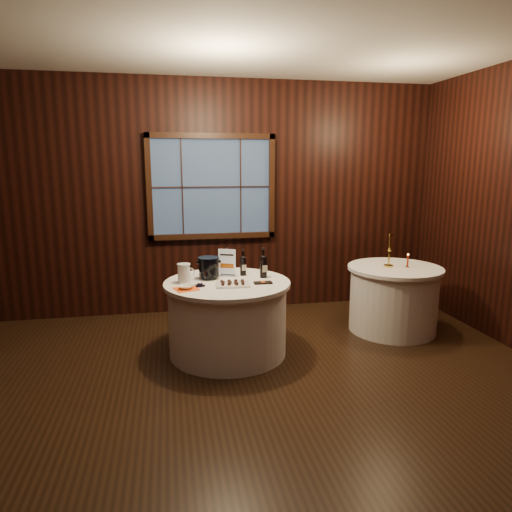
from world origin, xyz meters
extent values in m
plane|color=black|center=(0.00, 0.00, 0.00)|extent=(6.00, 6.00, 0.00)
cube|color=black|center=(0.00, 2.50, 1.50)|extent=(6.00, 0.02, 3.00)
cube|color=#34496E|center=(0.00, 2.47, 1.65)|extent=(1.50, 0.01, 1.20)
cylinder|color=white|center=(0.00, 1.00, 0.36)|extent=(1.20, 1.20, 0.73)
cylinder|color=white|center=(0.00, 1.00, 0.75)|extent=(1.28, 1.28, 0.04)
cylinder|color=white|center=(2.00, 1.30, 0.36)|extent=(1.00, 1.00, 0.73)
cylinder|color=white|center=(2.00, 1.30, 0.75)|extent=(1.08, 1.08, 0.04)
cube|color=silver|center=(0.03, 1.22, 0.78)|extent=(0.18, 0.15, 0.02)
cube|color=silver|center=(0.03, 1.22, 0.93)|extent=(0.02, 0.02, 0.29)
cube|color=silver|center=(0.03, 1.21, 0.93)|extent=(0.17, 0.08, 0.27)
cylinder|color=black|center=(0.20, 1.23, 0.86)|extent=(0.07, 0.07, 0.18)
sphere|color=black|center=(0.20, 1.23, 0.95)|extent=(0.07, 0.07, 0.07)
cylinder|color=black|center=(0.20, 1.23, 1.00)|extent=(0.03, 0.03, 0.08)
cylinder|color=black|center=(0.20, 1.23, 1.04)|extent=(0.03, 0.03, 0.02)
cube|color=beige|center=(0.20, 1.20, 0.86)|extent=(0.05, 0.01, 0.06)
cylinder|color=black|center=(0.40, 1.10, 0.87)|extent=(0.07, 0.07, 0.20)
sphere|color=black|center=(0.40, 1.10, 0.97)|extent=(0.07, 0.07, 0.07)
cylinder|color=black|center=(0.40, 1.10, 1.03)|extent=(0.03, 0.03, 0.09)
cylinder|color=black|center=(0.40, 1.10, 1.07)|extent=(0.03, 0.03, 0.02)
cube|color=beige|center=(0.40, 1.06, 0.87)|extent=(0.05, 0.01, 0.07)
cylinder|color=black|center=(-0.17, 1.15, 0.78)|extent=(0.16, 0.16, 0.03)
cylinder|color=black|center=(-0.17, 1.15, 0.89)|extent=(0.21, 0.21, 0.18)
cylinder|color=black|center=(-0.17, 1.15, 0.99)|extent=(0.22, 0.22, 0.02)
cube|color=white|center=(0.03, 0.83, 0.78)|extent=(0.34, 0.24, 0.02)
cube|color=black|center=(0.34, 0.85, 0.78)|extent=(0.18, 0.09, 0.02)
cylinder|color=#372614|center=(-0.35, 0.85, 0.79)|extent=(0.06, 0.01, 0.03)
cylinder|color=white|center=(-0.43, 1.04, 0.86)|extent=(0.12, 0.12, 0.18)
cylinder|color=white|center=(-0.43, 1.04, 0.96)|extent=(0.13, 0.13, 0.01)
torus|color=white|center=(-0.37, 1.04, 0.87)|extent=(0.09, 0.02, 0.09)
cube|color=#FF5815|center=(-0.42, 0.79, 0.77)|extent=(0.27, 0.27, 0.00)
imported|color=white|center=(-0.42, 0.79, 0.79)|extent=(0.17, 0.17, 0.03)
cylinder|color=gold|center=(1.92, 1.32, 0.78)|extent=(0.11, 0.11, 0.02)
cylinder|color=gold|center=(1.92, 1.32, 0.96)|extent=(0.02, 0.02, 0.34)
cylinder|color=gold|center=(1.92, 1.32, 1.15)|extent=(0.06, 0.06, 0.03)
cylinder|color=gold|center=(2.11, 1.23, 0.78)|extent=(0.04, 0.04, 0.01)
cylinder|color=#A21F0C|center=(2.11, 1.23, 0.85)|extent=(0.02, 0.02, 0.13)
sphere|color=#FFB23F|center=(2.11, 1.23, 0.93)|extent=(0.02, 0.02, 0.02)
camera|label=1|loc=(-0.56, -3.45, 1.94)|focal=32.00mm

